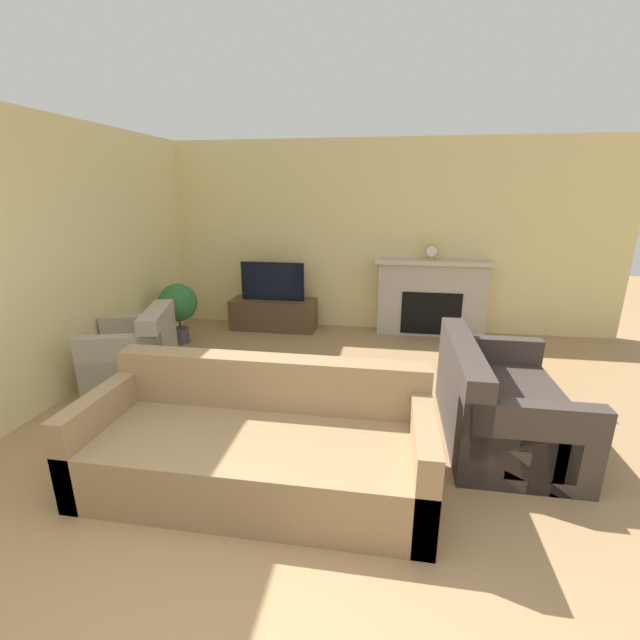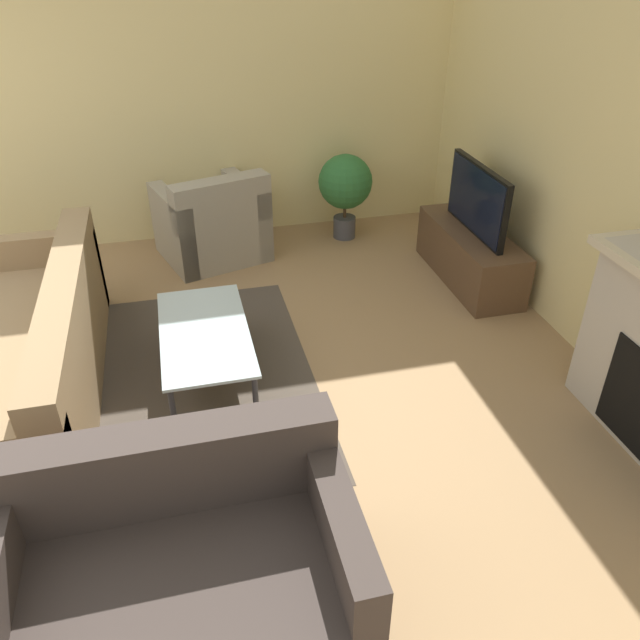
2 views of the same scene
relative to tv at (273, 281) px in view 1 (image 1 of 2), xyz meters
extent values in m
cube|color=beige|center=(0.94, 0.34, 0.62)|extent=(7.88, 0.06, 2.70)
cube|color=beige|center=(-1.53, -2.15, 0.62)|extent=(0.06, 7.91, 2.70)
cube|color=#4C4238|center=(0.89, -2.50, -0.73)|extent=(2.34, 1.77, 0.00)
cube|color=#B2A899|center=(2.29, 0.15, -0.19)|extent=(1.50, 0.31, 1.08)
cube|color=black|center=(2.29, -0.01, -0.39)|extent=(0.82, 0.01, 0.60)
cube|color=beige|center=(2.29, 0.12, 0.33)|extent=(1.62, 0.37, 0.05)
cube|color=brown|center=(0.00, 0.00, -0.50)|extent=(1.26, 0.45, 0.45)
cube|color=black|center=(0.00, 0.00, 0.00)|extent=(0.94, 0.05, 0.56)
cube|color=black|center=(0.00, -0.02, 0.00)|extent=(0.90, 0.01, 0.52)
cube|color=#8C704C|center=(0.82, -3.50, -0.52)|extent=(2.36, 0.98, 0.42)
cube|color=#8C704C|center=(0.82, -3.11, -0.11)|extent=(2.36, 0.20, 0.40)
cube|color=#8C704C|center=(-0.29, -3.50, -0.40)|extent=(0.14, 0.98, 0.66)
cube|color=#8C704C|center=(1.94, -3.50, -0.40)|extent=(0.14, 0.98, 0.66)
cube|color=#3D332D|center=(2.67, -2.57, -0.52)|extent=(0.93, 1.48, 0.42)
cube|color=#3D332D|center=(2.31, -2.57, -0.11)|extent=(0.20, 1.48, 0.40)
cube|color=#3D332D|center=(2.67, -3.24, -0.40)|extent=(0.93, 0.14, 0.66)
cube|color=#3D332D|center=(2.67, -1.90, -0.40)|extent=(0.93, 0.14, 0.66)
cube|color=#9E937F|center=(-1.00, -2.09, -0.52)|extent=(1.01, 1.05, 0.42)
cube|color=#9E937F|center=(-0.71, -2.00, -0.11)|extent=(0.44, 0.88, 0.40)
cube|color=#9E937F|center=(-1.10, -1.74, -0.40)|extent=(0.80, 0.36, 0.66)
cube|color=#9E937F|center=(-0.89, -2.43, -0.40)|extent=(0.80, 0.36, 0.66)
cylinder|color=#333338|center=(0.36, -2.55, -0.55)|extent=(0.04, 0.04, 0.36)
cylinder|color=#333338|center=(1.41, -2.55, -0.55)|extent=(0.04, 0.04, 0.36)
cylinder|color=#333338|center=(0.36, -2.06, -0.55)|extent=(0.04, 0.04, 0.36)
cylinder|color=#333338|center=(1.41, -2.06, -0.55)|extent=(0.04, 0.04, 0.36)
cube|color=silver|center=(0.89, -2.31, -0.36)|extent=(1.14, 0.57, 0.02)
cylinder|color=#47474C|center=(-1.10, -0.80, -0.63)|extent=(0.22, 0.22, 0.21)
cylinder|color=#4C3823|center=(-1.10, -0.80, -0.45)|extent=(0.03, 0.03, 0.15)
sphere|color=#2D6B33|center=(-1.10, -0.80, -0.16)|extent=(0.51, 0.51, 0.51)
cube|color=#B79338|center=(2.25, 0.15, 0.37)|extent=(0.12, 0.07, 0.03)
cylinder|color=#B79338|center=(2.25, 0.15, 0.47)|extent=(0.18, 0.07, 0.18)
cylinder|color=white|center=(2.25, 0.11, 0.47)|extent=(0.15, 0.00, 0.15)
camera|label=1|loc=(1.67, -5.97, 1.28)|focal=24.00mm
camera|label=2|loc=(4.34, -2.39, 1.87)|focal=35.00mm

